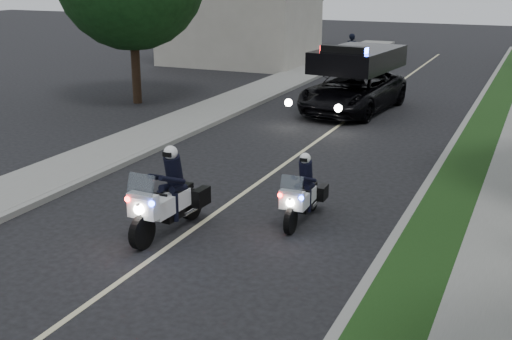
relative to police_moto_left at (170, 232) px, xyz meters
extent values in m
plane|color=black|center=(0.37, -2.20, 0.00)|extent=(120.00, 120.00, 0.00)
cube|color=gray|center=(4.47, 7.80, 0.07)|extent=(0.20, 60.00, 0.15)
cube|color=#193814|center=(5.17, 7.80, 0.08)|extent=(1.20, 60.00, 0.16)
cube|color=gray|center=(-3.73, 7.80, 0.07)|extent=(0.20, 60.00, 0.15)
cube|color=gray|center=(-4.83, 7.80, 0.08)|extent=(2.00, 60.00, 0.16)
cube|color=#A8A396|center=(-9.63, 23.80, 3.50)|extent=(8.00, 6.00, 7.00)
cube|color=#BFB78C|center=(0.37, 7.80, 0.00)|extent=(0.12, 50.00, 0.01)
imported|color=black|center=(0.13, 13.46, 0.00)|extent=(3.29, 6.04, 2.81)
imported|color=black|center=(-2.71, 22.99, 0.00)|extent=(0.65, 1.83, 0.95)
imported|color=black|center=(-2.71, 22.99, 0.00)|extent=(0.72, 0.53, 1.86)
camera|label=1|loc=(6.90, -10.98, 5.36)|focal=45.90mm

